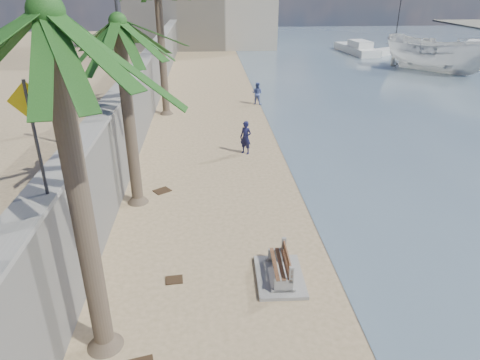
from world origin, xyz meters
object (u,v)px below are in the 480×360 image
bench_far (280,268)px  boat_cruiser (437,52)px  person_a (246,135)px  person_b (257,92)px  palm_front (47,19)px  palm_mid (118,24)px  yacht_far (356,50)px  sailboat_west (394,50)px  yacht_near (479,51)px

bench_far → boat_cruiser: bearing=56.6°
person_a → person_b: size_ratio=1.12×
palm_front → person_a: size_ratio=4.38×
bench_far → boat_cruiser: size_ratio=0.45×
boat_cruiser → palm_front: bearing=-166.8°
palm_mid → yacht_far: 41.50m
boat_cruiser → sailboat_west: bearing=46.0°
yacht_far → sailboat_west: (4.41, -0.36, -0.03)m
palm_mid → boat_cruiser: palm_mid is taller
yacht_near → yacht_far: same height
person_a → yacht_far: 34.71m
bench_far → yacht_near: bearing=52.8°
yacht_near → palm_mid: bearing=174.2°
person_b → person_a: bearing=106.2°
palm_mid → yacht_far: palm_mid is taller
boat_cruiser → palm_mid: bearing=-174.4°
palm_front → person_b: bearing=74.3°
palm_mid → yacht_near: size_ratio=0.63×
palm_mid → sailboat_west: 43.53m
palm_front → yacht_near: 53.68m
person_a → sailboat_west: (20.10, 30.59, -0.61)m
person_b → yacht_near: (28.03, 20.01, -0.48)m
palm_front → person_a: bearing=70.0°
yacht_near → sailboat_west: (-9.52, 1.46, -0.03)m
palm_mid → sailboat_west: sailboat_west is taller
palm_front → person_b: (5.92, 21.01, -6.30)m
boat_cruiser → yacht_near: size_ratio=0.37×
palm_front → yacht_far: (20.02, 42.85, -6.78)m
boat_cruiser → bench_far: bearing=-163.1°
palm_mid → sailboat_west: size_ratio=0.84×
bench_far → yacht_near: 48.82m
person_a → yacht_far: (15.70, 30.96, -0.58)m
palm_mid → palm_front: bearing=-88.2°
yacht_near → yacht_far: bearing=122.0°
sailboat_west → palm_mid: bearing=-124.9°
palm_front → sailboat_west: 49.48m
palm_front → bench_far: bearing=25.8°
person_b → yacht_near: size_ratio=0.14×
bench_far → palm_mid: 9.13m
person_b → yacht_near: person_b is taller
palm_mid → person_a: size_ratio=3.99×
palm_mid → person_a: palm_mid is taller
palm_mid → boat_cruiser: bearing=45.3°
boat_cruiser → yacht_near: (10.38, 9.88, -1.44)m
boat_cruiser → yacht_near: boat_cruiser is taller
bench_far → palm_mid: bearing=133.0°
person_a → person_b: bearing=115.9°
bench_far → palm_front: (-4.43, -2.14, 6.77)m
sailboat_west → person_b: bearing=-130.8°
yacht_far → palm_mid: bearing=144.6°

